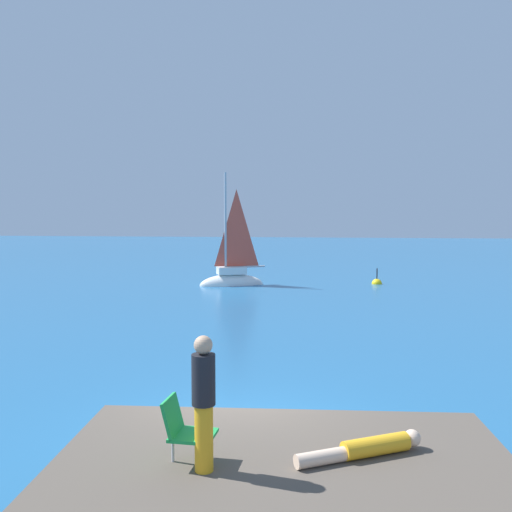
{
  "coord_description": "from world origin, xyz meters",
  "views": [
    {
      "loc": [
        1.57,
        -9.39,
        3.85
      ],
      "look_at": [
        -1.72,
        15.77,
        1.9
      ],
      "focal_mm": 39.23,
      "sensor_mm": 36.0,
      "label": 1
    }
  ],
  "objects_px": {
    "person_sunbather": "(367,448)",
    "beach_chair": "(184,427)",
    "sailboat_near": "(232,278)",
    "person_standing": "(204,399)",
    "marker_buoy": "(377,284)"
  },
  "relations": [
    {
      "from": "person_sunbather",
      "to": "beach_chair",
      "type": "distance_m",
      "value": 2.29
    },
    {
      "from": "sailboat_near",
      "to": "person_standing",
      "type": "xyz_separation_m",
      "value": [
        3.7,
        -23.09,
        1.32
      ]
    },
    {
      "from": "beach_chair",
      "to": "person_standing",
      "type": "bearing_deg",
      "value": -29.19
    },
    {
      "from": "person_standing",
      "to": "marker_buoy",
      "type": "bearing_deg",
      "value": -158.63
    },
    {
      "from": "marker_buoy",
      "to": "sailboat_near",
      "type": "bearing_deg",
      "value": -168.97
    },
    {
      "from": "sailboat_near",
      "to": "marker_buoy",
      "type": "distance_m",
      "value": 7.91
    },
    {
      "from": "sailboat_near",
      "to": "marker_buoy",
      "type": "relative_size",
      "value": 5.83
    },
    {
      "from": "beach_chair",
      "to": "marker_buoy",
      "type": "bearing_deg",
      "value": 82.99
    },
    {
      "from": "beach_chair",
      "to": "marker_buoy",
      "type": "height_order",
      "value": "beach_chair"
    },
    {
      "from": "person_sunbather",
      "to": "person_standing",
      "type": "bearing_deg",
      "value": -10.23
    },
    {
      "from": "sailboat_near",
      "to": "beach_chair",
      "type": "bearing_deg",
      "value": 76.24
    },
    {
      "from": "sailboat_near",
      "to": "person_standing",
      "type": "distance_m",
      "value": 23.42
    },
    {
      "from": "sailboat_near",
      "to": "person_standing",
      "type": "bearing_deg",
      "value": 76.87
    },
    {
      "from": "sailboat_near",
      "to": "person_sunbather",
      "type": "distance_m",
      "value": 23.16
    },
    {
      "from": "sailboat_near",
      "to": "beach_chair",
      "type": "distance_m",
      "value": 23.18
    }
  ]
}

